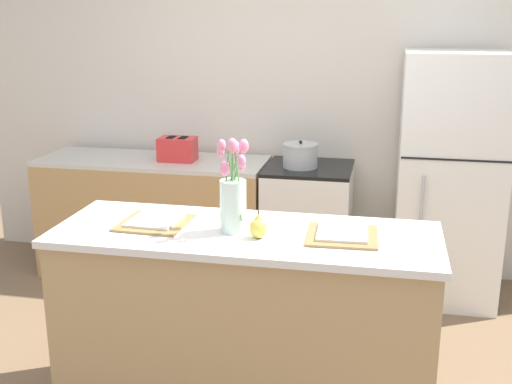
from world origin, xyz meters
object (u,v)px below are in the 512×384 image
plate_setting_left (154,222)px  plate_setting_right (342,235)px  cooking_pot (300,155)px  pear_figurine (258,227)px  stove_range (308,226)px  flower_vase (233,196)px  refrigerator (449,179)px  toaster (177,149)px

plate_setting_left → plate_setting_right: (0.90, 0.00, 0.00)m
cooking_pot → pear_figurine: bearing=-88.7°
stove_range → plate_setting_right: (0.35, -1.59, 0.51)m
flower_vase → cooking_pot: bearing=86.6°
flower_vase → plate_setting_right: size_ratio=1.36×
flower_vase → plate_setting_left: size_ratio=1.36×
flower_vase → plate_setting_left: bearing=176.4°
flower_vase → plate_setting_right: flower_vase is taller
refrigerator → toaster: size_ratio=6.02×
refrigerator → cooking_pot: refrigerator is taller
stove_range → refrigerator: size_ratio=0.52×
plate_setting_left → cooking_pot: bearing=72.5°
flower_vase → cooking_pot: 1.59m
refrigerator → pear_figurine: refrigerator is taller
pear_figurine → cooking_pot: bearing=91.3°
pear_figurine → toaster: pear_figurine is taller
pear_figurine → stove_range: bearing=89.3°
stove_range → flower_vase: (-0.15, -1.61, 0.67)m
refrigerator → plate_setting_right: 1.70m
pear_figurine → cooking_pot: size_ratio=0.53×
refrigerator → plate_setting_left: size_ratio=5.11×
refrigerator → cooking_pot: size_ratio=6.81×
flower_vase → refrigerator: bearing=55.7°
cooking_pot → stove_range: bearing=30.8°
plate_setting_left → toaster: toaster is taller
refrigerator → flower_vase: (-1.10, -1.61, 0.27)m
plate_setting_left → refrigerator: bearing=46.7°
pear_figurine → plate_setting_right: 0.38m
plate_setting_left → cooking_pot: cooking_pot is taller
refrigerator → flower_vase: bearing=-124.3°
flower_vase → cooking_pot: (0.09, 1.58, -0.15)m
stove_range → cooking_pot: size_ratio=3.57×
plate_setting_right → pear_figurine: bearing=-166.5°
refrigerator → cooking_pot: (-1.01, -0.04, 0.12)m
pear_figurine → plate_setting_right: pear_figurine is taller
toaster → cooking_pot: (0.90, -0.02, -0.00)m
stove_range → refrigerator: 1.03m
plate_setting_left → plate_setting_right: size_ratio=1.00×
refrigerator → toaster: bearing=-179.6°
plate_setting_right → stove_range: bearing=102.4°
plate_setting_right → cooking_pot: size_ratio=1.33×
plate_setting_right → cooking_pot: bearing=104.7°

